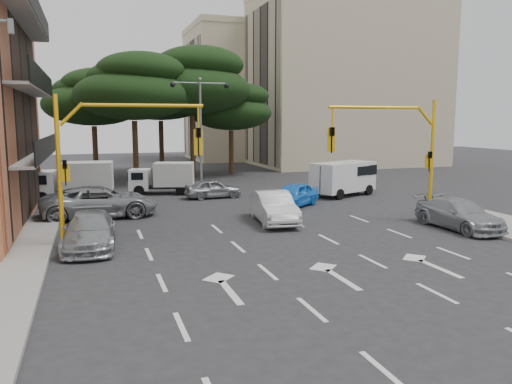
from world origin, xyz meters
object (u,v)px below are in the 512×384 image
signal_mast_left (107,149)px  box_truck_b (163,178)px  car_silver_cross_a (100,202)px  van_white (343,179)px  car_white_hatch (273,207)px  box_truck_a (73,182)px  street_lamp_center (200,114)px  car_silver_wagon (90,231)px  signal_mast_right (401,144)px  car_silver_parked (459,214)px  car_silver_cross_b (213,188)px  car_blue_compact (293,195)px

signal_mast_left → box_truck_b: 14.37m
car_silver_cross_a → van_white: bearing=-81.6°
car_white_hatch → box_truck_a: bearing=140.6°
street_lamp_center → car_silver_wagon: bearing=-118.0°
car_white_hatch → box_truck_b: size_ratio=1.06×
car_silver_cross_a → car_white_hatch: bearing=-118.3°
street_lamp_center → van_white: 10.82m
street_lamp_center → van_white: street_lamp_center is taller
signal_mast_right → box_truck_b: (-9.61, 13.51, -2.81)m
signal_mast_right → car_white_hatch: bearing=160.2°
car_silver_cross_a → van_white: size_ratio=1.28×
car_silver_wagon → car_silver_parked: (16.29, -1.73, -0.00)m
signal_mast_right → box_truck_a: signal_mast_right is taller
box_truck_a → box_truck_b: (5.72, 1.50, -0.15)m
street_lamp_center → car_silver_cross_a: bearing=-132.0°
car_silver_parked → car_silver_cross_b: bearing=122.8°
car_silver_wagon → car_silver_cross_a: 6.46m
signal_mast_right → signal_mast_left: (-13.61, 0.00, 0.00)m
signal_mast_left → car_white_hatch: signal_mast_left is taller
car_silver_cross_a → box_truck_b: 8.49m
car_blue_compact → car_silver_wagon: (-11.28, -6.20, -0.00)m
car_white_hatch → car_blue_compact: size_ratio=1.14×
car_blue_compact → car_silver_cross_a: bearing=-130.2°
signal_mast_right → car_silver_parked: signal_mast_right is taller
signal_mast_left → box_truck_a: 12.42m
car_silver_wagon → car_silver_cross_a: bearing=89.2°
car_silver_wagon → van_white: bearing=33.4°
car_white_hatch → car_silver_parked: car_white_hatch is taller
car_blue_compact → car_silver_parked: (5.01, -7.93, -0.01)m
street_lamp_center → car_silver_cross_b: 5.88m
street_lamp_center → car_silver_cross_a: size_ratio=1.32×
car_white_hatch → van_white: (7.47, 6.80, 0.38)m
box_truck_b → car_silver_parked: bearing=-128.7°
box_truck_a → signal_mast_left: bearing=-166.5°
car_silver_cross_a → box_truck_b: size_ratio=1.35×
car_silver_cross_a → signal_mast_right: bearing=-115.5°
car_silver_wagon → street_lamp_center: bearing=65.8°
car_silver_cross_b → box_truck_b: size_ratio=0.84×
car_silver_parked → box_truck_a: box_truck_a is taller
car_silver_parked → street_lamp_center: bearing=116.8°
car_blue_compact → street_lamp_center: bearing=165.6°
van_white → signal_mast_right: bearing=-33.7°
car_white_hatch → van_white: bearing=49.0°
signal_mast_left → box_truck_a: signal_mast_left is taller
street_lamp_center → box_truck_b: 5.20m
box_truck_b → car_silver_cross_a: bearing=164.6°
car_silver_parked → van_white: van_white is taller
street_lamp_center → van_white: bearing=-31.1°
street_lamp_center → car_silver_cross_b: (0.03, -3.38, -4.81)m
car_blue_compact → van_white: 5.66m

